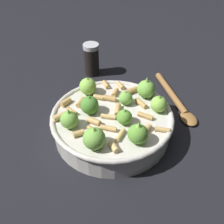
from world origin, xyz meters
TOP-DOWN VIEW (x-y plane):
  - ground_plane at (0.00, 0.00)m, footprint 2.40×2.40m
  - cooking_pan at (0.00, -0.00)m, footprint 0.26×0.26m
  - pepper_shaker at (0.14, 0.21)m, footprint 0.04×0.04m
  - wooden_spoon at (0.19, -0.05)m, footprint 0.14×0.20m

SIDE VIEW (x-z plane):
  - ground_plane at x=0.00m, z-range 0.00..0.00m
  - wooden_spoon at x=0.19m, z-range 0.00..0.02m
  - cooking_pan at x=0.00m, z-range -0.02..0.09m
  - pepper_shaker at x=0.14m, z-range 0.00..0.09m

